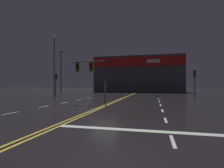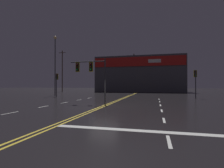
{
  "view_description": "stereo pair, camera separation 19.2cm",
  "coord_description": "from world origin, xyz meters",
  "px_view_note": "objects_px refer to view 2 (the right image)",
  "views": [
    {
      "loc": [
        4.34,
        -15.13,
        1.87
      ],
      "look_at": [
        0.0,
        2.97,
        2.0
      ],
      "focal_mm": 28.0,
      "sensor_mm": 36.0,
      "label": 1
    },
    {
      "loc": [
        4.52,
        -15.08,
        1.87
      ],
      "look_at": [
        0.0,
        2.97,
        2.0
      ],
      "focal_mm": 28.0,
      "sensor_mm": 36.0,
      "label": 2
    }
  ],
  "objects_px": {
    "traffic_signal_corner_northeast": "(195,78)",
    "traffic_signal_corner_northwest": "(57,80)",
    "traffic_signal_median": "(90,70)",
    "streetlight_near_right": "(55,58)"
  },
  "relations": [
    {
      "from": "streetlight_near_right",
      "to": "traffic_signal_corner_northeast",
      "type": "bearing_deg",
      "value": -5.4
    },
    {
      "from": "traffic_signal_median",
      "to": "traffic_signal_corner_northeast",
      "type": "xyz_separation_m",
      "value": [
        11.95,
        9.56,
        -0.5
      ]
    },
    {
      "from": "traffic_signal_median",
      "to": "traffic_signal_corner_northeast",
      "type": "bearing_deg",
      "value": 38.66
    },
    {
      "from": "traffic_signal_corner_northwest",
      "to": "streetlight_near_right",
      "type": "xyz_separation_m",
      "value": [
        -2.26,
        3.11,
        4.07
      ]
    },
    {
      "from": "traffic_signal_corner_northwest",
      "to": "streetlight_near_right",
      "type": "bearing_deg",
      "value": 126.09
    },
    {
      "from": "streetlight_near_right",
      "to": "traffic_signal_corner_northwest",
      "type": "bearing_deg",
      "value": -53.91
    },
    {
      "from": "traffic_signal_median",
      "to": "streetlight_near_right",
      "type": "distance_m",
      "value": 16.75
    },
    {
      "from": "traffic_signal_median",
      "to": "traffic_signal_corner_northwest",
      "type": "bearing_deg",
      "value": 136.62
    },
    {
      "from": "traffic_signal_corner_northeast",
      "to": "traffic_signal_corner_northwest",
      "type": "bearing_deg",
      "value": -177.57
    },
    {
      "from": "traffic_signal_median",
      "to": "traffic_signal_corner_northwest",
      "type": "relative_size",
      "value": 1.2
    }
  ]
}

